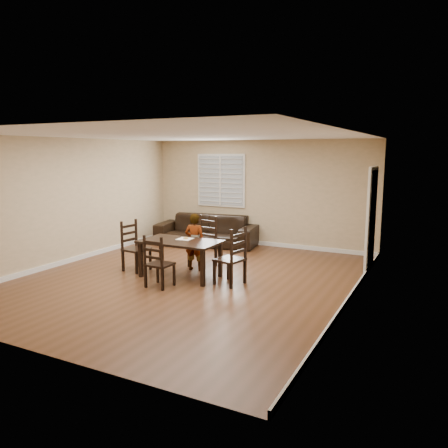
{
  "coord_description": "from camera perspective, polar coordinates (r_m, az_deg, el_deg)",
  "views": [
    {
      "loc": [
        4.25,
        -6.89,
        2.4
      ],
      "look_at": [
        0.42,
        0.65,
        1.0
      ],
      "focal_mm": 35.0,
      "sensor_mm": 36.0,
      "label": 1
    }
  ],
  "objects": [
    {
      "name": "napkin",
      "position": [
        8.57,
        -5.13,
        -1.95
      ],
      "size": [
        0.29,
        0.29,
        0.0
      ],
      "primitive_type": "cube",
      "rotation": [
        0.0,
        0.0,
        0.06
      ],
      "color": "white",
      "rests_on": "dining_table"
    },
    {
      "name": "sofa",
      "position": [
        11.4,
        -2.29,
        -0.81
      ],
      "size": [
        2.73,
        1.39,
        0.76
      ],
      "primitive_type": "imported",
      "rotation": [
        0.0,
        0.0,
        0.14
      ],
      "color": "black",
      "rests_on": "ground"
    },
    {
      "name": "dining_table",
      "position": [
        8.44,
        -5.73,
        -2.76
      ],
      "size": [
        1.54,
        0.88,
        0.72
      ],
      "rotation": [
        0.0,
        0.0,
        0.01
      ],
      "color": "black",
      "rests_on": "ground"
    },
    {
      "name": "chair_far",
      "position": [
        7.83,
        -8.91,
        -5.25
      ],
      "size": [
        0.44,
        0.42,
        0.96
      ],
      "rotation": [
        0.0,
        0.0,
        3.11
      ],
      "color": "black",
      "rests_on": "ground"
    },
    {
      "name": "room",
      "position": [
        8.25,
        -3.88,
        5.26
      ],
      "size": [
        6.04,
        7.04,
        2.72
      ],
      "color": "#D2B68E",
      "rests_on": "ground"
    },
    {
      "name": "chair_near",
      "position": [
        9.29,
        -2.35,
        -2.5
      ],
      "size": [
        0.55,
        0.53,
        1.07
      ],
      "rotation": [
        0.0,
        0.0,
        -0.18
      ],
      "color": "black",
      "rests_on": "ground"
    },
    {
      "name": "donut",
      "position": [
        8.55,
        -5.02,
        -1.82
      ],
      "size": [
        0.1,
        0.1,
        0.03
      ],
      "color": "#B0873F",
      "rests_on": "napkin"
    },
    {
      "name": "child",
      "position": [
        8.92,
        -3.83,
        -2.35
      ],
      "size": [
        0.46,
        0.34,
        1.18
      ],
      "primitive_type": "imported",
      "rotation": [
        0.0,
        0.0,
        3.28
      ],
      "color": "gray",
      "rests_on": "ground"
    },
    {
      "name": "chair_left",
      "position": [
        9.16,
        -11.92,
        -3.0
      ],
      "size": [
        0.48,
        0.51,
        1.03
      ],
      "rotation": [
        0.0,
        0.0,
        1.45
      ],
      "color": "black",
      "rests_on": "ground"
    },
    {
      "name": "chair_right",
      "position": [
        7.9,
        1.48,
        -4.64
      ],
      "size": [
        0.53,
        0.56,
        1.07
      ],
      "rotation": [
        0.0,
        0.0,
        -1.77
      ],
      "color": "black",
      "rests_on": "ground"
    },
    {
      "name": "ground",
      "position": [
        8.45,
        -4.58,
        -7.14
      ],
      "size": [
        7.0,
        7.0,
        0.0
      ],
      "primitive_type": "plane",
      "color": "#59331E",
      "rests_on": "ground"
    }
  ]
}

